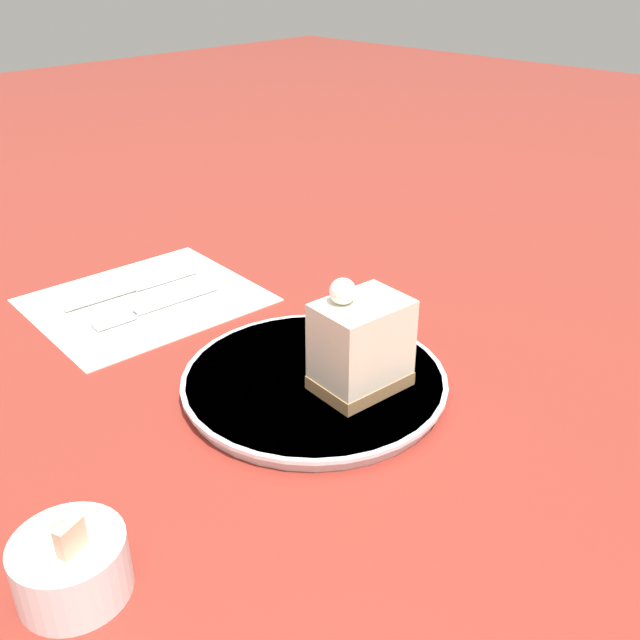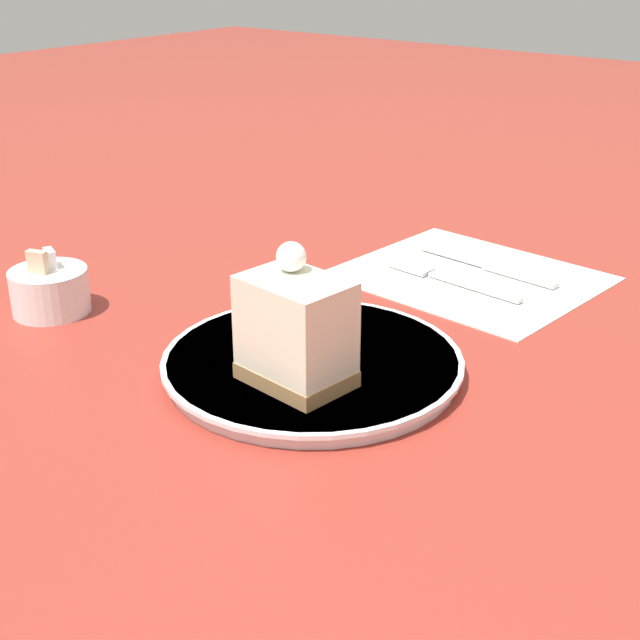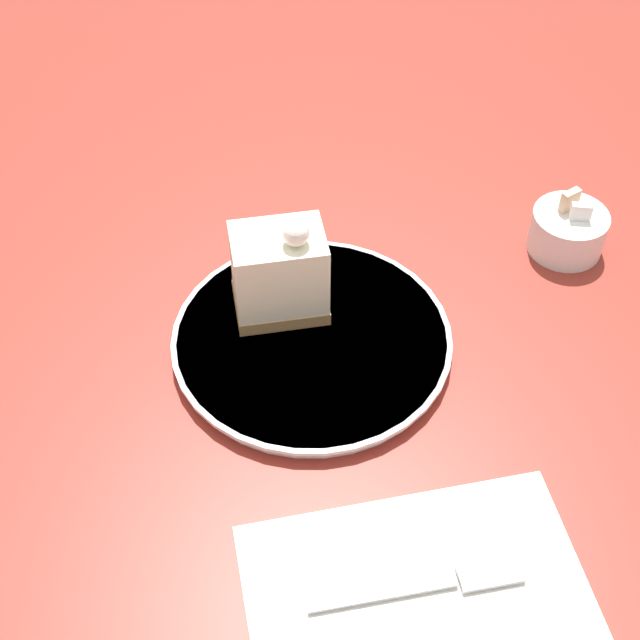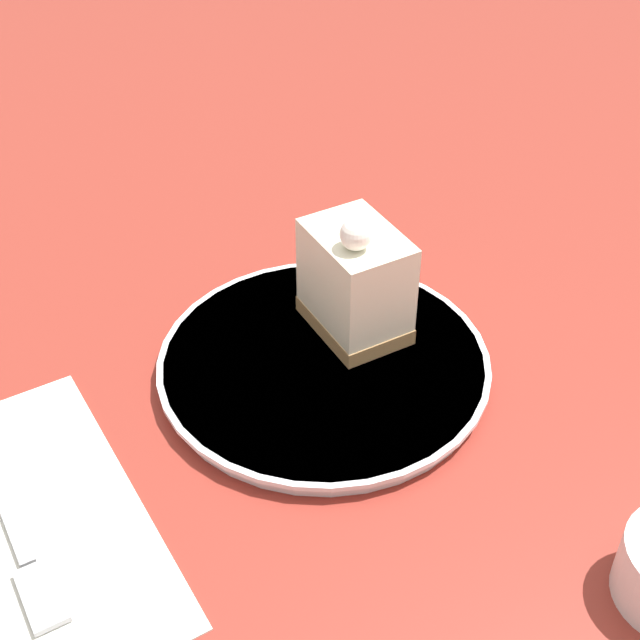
{
  "view_description": "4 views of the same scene",
  "coord_description": "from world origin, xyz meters",
  "px_view_note": "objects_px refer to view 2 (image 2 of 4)",
  "views": [
    {
      "loc": [
        -0.43,
        0.43,
        0.38
      ],
      "look_at": [
        -0.02,
        0.0,
        0.07
      ],
      "focal_mm": 40.0,
      "sensor_mm": 36.0,
      "label": 1
    },
    {
      "loc": [
        -0.55,
        -0.4,
        0.35
      ],
      "look_at": [
        -0.02,
        0.01,
        0.05
      ],
      "focal_mm": 50.0,
      "sensor_mm": 36.0,
      "label": 2
    },
    {
      "loc": [
        0.49,
        -0.13,
        0.62
      ],
      "look_at": [
        -0.01,
        0.02,
        0.05
      ],
      "focal_mm": 50.0,
      "sensor_mm": 36.0,
      "label": 3
    },
    {
      "loc": [
        0.28,
        0.43,
        0.47
      ],
      "look_at": [
        -0.02,
        0.02,
        0.06
      ],
      "focal_mm": 50.0,
      "sensor_mm": 36.0,
      "label": 4
    }
  ],
  "objects_px": {
    "plate": "(312,364)",
    "cake_slice": "(292,329)",
    "sugar_bowl": "(50,290)",
    "knife": "(498,269)",
    "fork": "(442,277)"
  },
  "relations": [
    {
      "from": "plate",
      "to": "cake_slice",
      "type": "height_order",
      "value": "cake_slice"
    },
    {
      "from": "plate",
      "to": "sugar_bowl",
      "type": "height_order",
      "value": "sugar_bowl"
    },
    {
      "from": "plate",
      "to": "knife",
      "type": "relative_size",
      "value": 1.45
    },
    {
      "from": "cake_slice",
      "to": "fork",
      "type": "distance_m",
      "value": 0.3
    },
    {
      "from": "knife",
      "to": "plate",
      "type": "bearing_deg",
      "value": -176.72
    },
    {
      "from": "cake_slice",
      "to": "fork",
      "type": "relative_size",
      "value": 0.69
    },
    {
      "from": "sugar_bowl",
      "to": "knife",
      "type": "bearing_deg",
      "value": -39.13
    },
    {
      "from": "plate",
      "to": "fork",
      "type": "distance_m",
      "value": 0.25
    },
    {
      "from": "plate",
      "to": "fork",
      "type": "relative_size",
      "value": 1.58
    },
    {
      "from": "fork",
      "to": "knife",
      "type": "relative_size",
      "value": 0.91
    },
    {
      "from": "cake_slice",
      "to": "sugar_bowl",
      "type": "xyz_separation_m",
      "value": [
        -0.01,
        0.3,
        -0.04
      ]
    },
    {
      "from": "knife",
      "to": "cake_slice",
      "type": "bearing_deg",
      "value": -174.26
    },
    {
      "from": "fork",
      "to": "cake_slice",
      "type": "bearing_deg",
      "value": -167.18
    },
    {
      "from": "knife",
      "to": "sugar_bowl",
      "type": "xyz_separation_m",
      "value": [
        -0.36,
        0.3,
        0.02
      ]
    },
    {
      "from": "fork",
      "to": "knife",
      "type": "distance_m",
      "value": 0.07
    }
  ]
}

